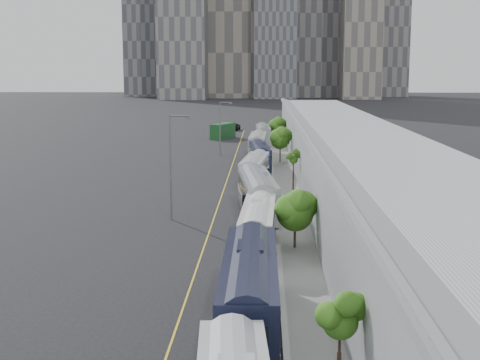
{
  "coord_description": "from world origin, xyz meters",
  "views": [
    {
      "loc": [
        3.05,
        -14.95,
        13.32
      ],
      "look_at": [
        0.76,
        47.79,
        3.0
      ],
      "focal_mm": 50.0,
      "sensor_mm": 36.0,
      "label": 1
    }
  ],
  "objects_px": {
    "bus_7": "(263,136)",
    "street_lamp_far": "(221,124)",
    "suv": "(233,127)",
    "bus_1": "(250,297)",
    "bus_2": "(258,230)",
    "bus_6": "(258,146)",
    "street_lamp_near": "(173,160)",
    "shipping_container": "(223,131)",
    "bus_3": "(257,197)",
    "bus_5": "(260,158)",
    "bus_4": "(255,172)"
  },
  "relations": [
    {
      "from": "bus_7",
      "to": "street_lamp_far",
      "type": "relative_size",
      "value": 1.47
    },
    {
      "from": "bus_7",
      "to": "suv",
      "type": "bearing_deg",
      "value": 101.34
    },
    {
      "from": "bus_1",
      "to": "bus_7",
      "type": "relative_size",
      "value": 1.13
    },
    {
      "from": "bus_2",
      "to": "bus_6",
      "type": "bearing_deg",
      "value": 92.65
    },
    {
      "from": "bus_1",
      "to": "street_lamp_near",
      "type": "relative_size",
      "value": 1.48
    },
    {
      "from": "bus_1",
      "to": "shipping_container",
      "type": "height_order",
      "value": "bus_1"
    },
    {
      "from": "bus_3",
      "to": "street_lamp_far",
      "type": "distance_m",
      "value": 44.56
    },
    {
      "from": "bus_5",
      "to": "bus_6",
      "type": "bearing_deg",
      "value": 87.73
    },
    {
      "from": "street_lamp_far",
      "to": "suv",
      "type": "bearing_deg",
      "value": 90.4
    },
    {
      "from": "bus_2",
      "to": "bus_1",
      "type": "bearing_deg",
      "value": -89.06
    },
    {
      "from": "bus_2",
      "to": "bus_4",
      "type": "height_order",
      "value": "same"
    },
    {
      "from": "bus_1",
      "to": "bus_2",
      "type": "height_order",
      "value": "bus_1"
    },
    {
      "from": "street_lamp_near",
      "to": "bus_2",
      "type": "bearing_deg",
      "value": -51.71
    },
    {
      "from": "bus_2",
      "to": "street_lamp_near",
      "type": "height_order",
      "value": "street_lamp_near"
    },
    {
      "from": "bus_2",
      "to": "bus_5",
      "type": "distance_m",
      "value": 41.46
    },
    {
      "from": "bus_5",
      "to": "bus_6",
      "type": "height_order",
      "value": "bus_6"
    },
    {
      "from": "bus_2",
      "to": "bus_4",
      "type": "xyz_separation_m",
      "value": [
        -0.69,
        28.93,
        0.0
      ]
    },
    {
      "from": "shipping_container",
      "to": "bus_3",
      "type": "bearing_deg",
      "value": -61.73
    },
    {
      "from": "bus_4",
      "to": "street_lamp_far",
      "type": "distance_m",
      "value": 28.06
    },
    {
      "from": "bus_5",
      "to": "bus_6",
      "type": "xyz_separation_m",
      "value": [
        -0.44,
        14.33,
        0.03
      ]
    },
    {
      "from": "street_lamp_far",
      "to": "suv",
      "type": "xyz_separation_m",
      "value": [
        -0.31,
        44.82,
        -4.13
      ]
    },
    {
      "from": "suv",
      "to": "bus_5",
      "type": "bearing_deg",
      "value": -75.21
    },
    {
      "from": "street_lamp_near",
      "to": "street_lamp_far",
      "type": "height_order",
      "value": "street_lamp_near"
    },
    {
      "from": "bus_2",
      "to": "bus_5",
      "type": "xyz_separation_m",
      "value": [
        -0.2,
        41.46,
        0.01
      ]
    },
    {
      "from": "street_lamp_near",
      "to": "shipping_container",
      "type": "xyz_separation_m",
      "value": [
        -0.05,
        72.84,
        -3.94
      ]
    },
    {
      "from": "bus_5",
      "to": "bus_7",
      "type": "relative_size",
      "value": 0.98
    },
    {
      "from": "suv",
      "to": "bus_1",
      "type": "bearing_deg",
      "value": -78.28
    },
    {
      "from": "suv",
      "to": "bus_2",
      "type": "bearing_deg",
      "value": -77.63
    },
    {
      "from": "bus_3",
      "to": "street_lamp_far",
      "type": "relative_size",
      "value": 1.64
    },
    {
      "from": "bus_1",
      "to": "street_lamp_far",
      "type": "height_order",
      "value": "street_lamp_far"
    },
    {
      "from": "bus_2",
      "to": "bus_3",
      "type": "xyz_separation_m",
      "value": [
        -0.22,
        12.18,
        0.21
      ]
    },
    {
      "from": "bus_6",
      "to": "suv",
      "type": "xyz_separation_m",
      "value": [
        -6.04,
        45.23,
        -0.73
      ]
    },
    {
      "from": "bus_4",
      "to": "street_lamp_near",
      "type": "distance_m",
      "value": 20.77
    },
    {
      "from": "bus_5",
      "to": "bus_6",
      "type": "distance_m",
      "value": 14.34
    },
    {
      "from": "street_lamp_near",
      "to": "bus_7",
      "type": "bearing_deg",
      "value": 82.7
    },
    {
      "from": "street_lamp_far",
      "to": "bus_7",
      "type": "bearing_deg",
      "value": 66.94
    },
    {
      "from": "bus_6",
      "to": "bus_2",
      "type": "bearing_deg",
      "value": -88.03
    },
    {
      "from": "bus_1",
      "to": "bus_4",
      "type": "height_order",
      "value": "bus_1"
    },
    {
      "from": "bus_2",
      "to": "suv",
      "type": "distance_m",
      "value": 101.24
    },
    {
      "from": "bus_7",
      "to": "bus_3",
      "type": "bearing_deg",
      "value": -92.15
    },
    {
      "from": "bus_3",
      "to": "bus_5",
      "type": "bearing_deg",
      "value": 84.11
    },
    {
      "from": "street_lamp_near",
      "to": "bus_4",
      "type": "bearing_deg",
      "value": 69.76
    },
    {
      "from": "bus_2",
      "to": "shipping_container",
      "type": "bearing_deg",
      "value": 97.37
    },
    {
      "from": "bus_1",
      "to": "bus_4",
      "type": "bearing_deg",
      "value": 90.31
    },
    {
      "from": "bus_5",
      "to": "bus_1",
      "type": "bearing_deg",
      "value": -94.12
    },
    {
      "from": "bus_1",
      "to": "bus_3",
      "type": "height_order",
      "value": "bus_1"
    },
    {
      "from": "bus_2",
      "to": "shipping_container",
      "type": "height_order",
      "value": "bus_2"
    },
    {
      "from": "shipping_container",
      "to": "suv",
      "type": "distance_m",
      "value": 18.42
    },
    {
      "from": "bus_1",
      "to": "bus_3",
      "type": "xyz_separation_m",
      "value": [
        0.06,
        27.86,
        -0.05
      ]
    },
    {
      "from": "bus_6",
      "to": "street_lamp_far",
      "type": "distance_m",
      "value": 6.67
    }
  ]
}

